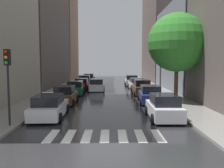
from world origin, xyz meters
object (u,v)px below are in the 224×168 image
at_px(parked_car_left_fourth, 82,84).
at_px(parked_car_left_sixth, 89,78).
at_px(parked_car_right_nearest, 164,108).
at_px(street_tree_right, 177,43).
at_px(parked_car_right_fourth, 137,84).
at_px(parked_car_right_fifth, 132,81).
at_px(parked_car_right_third, 141,88).
at_px(parked_car_left_second, 65,95).
at_px(parked_car_left_third, 76,88).
at_px(parked_car_left_nearest, 49,107).
at_px(traffic_light_left_corner, 8,70).
at_px(parked_car_left_fifth, 85,81).
at_px(car_midroad, 97,85).
at_px(parked_car_right_second, 150,95).
at_px(lamp_post_right, 161,59).

distance_m(parked_car_left_fourth, parked_car_left_sixth, 11.17).
relative_size(parked_car_right_nearest, street_tree_right, 0.50).
xyz_separation_m(parked_car_right_fourth, parked_car_right_fifth, (-0.23, 5.34, 0.06)).
height_order(parked_car_right_third, parked_car_right_fifth, parked_car_right_third).
xyz_separation_m(parked_car_left_second, parked_car_left_third, (-0.03, 6.54, -0.02)).
bearing_deg(parked_car_right_nearest, parked_car_left_second, 52.55).
bearing_deg(parked_car_right_third, parked_car_left_second, 126.38).
relative_size(parked_car_left_nearest, parked_car_left_fourth, 0.99).
bearing_deg(parked_car_left_nearest, traffic_light_left_corner, 145.32).
distance_m(parked_car_left_nearest, parked_car_left_sixth, 28.88).
bearing_deg(parked_car_left_fourth, parked_car_right_nearest, -157.81).
distance_m(parked_car_left_second, parked_car_left_fifth, 17.51).
relative_size(parked_car_left_nearest, street_tree_right, 0.57).
relative_size(parked_car_right_nearest, parked_car_right_fourth, 0.85).
xyz_separation_m(parked_car_left_fifth, parked_car_right_fourth, (7.87, -5.68, -0.05)).
relative_size(car_midroad, traffic_light_left_corner, 1.03).
height_order(parked_car_left_fourth, car_midroad, car_midroad).
bearing_deg(parked_car_left_second, parked_car_left_nearest, 179.36).
relative_size(parked_car_left_fourth, parked_car_right_fourth, 0.96).
xyz_separation_m(parked_car_right_second, parked_car_right_fourth, (0.02, 11.39, -0.01)).
bearing_deg(lamp_post_right, car_midroad, 138.48).
height_order(parked_car_left_fourth, street_tree_right, street_tree_right).
xyz_separation_m(parked_car_right_fifth, car_midroad, (-5.27, -7.21, -0.05)).
distance_m(parked_car_left_fifth, parked_car_left_sixth, 5.92).
distance_m(parked_car_left_fifth, parked_car_right_third, 13.90).
xyz_separation_m(parked_car_left_third, parked_car_left_fifth, (-0.08, 10.97, 0.06)).
xyz_separation_m(parked_car_left_third, parked_car_left_fourth, (0.04, 5.71, -0.01)).
bearing_deg(parked_car_left_nearest, car_midroad, -10.26).
height_order(parked_car_left_second, parked_car_left_fifth, parked_car_left_fifth).
height_order(parked_car_left_second, parked_car_left_sixth, parked_car_left_sixth).
distance_m(parked_car_left_second, parked_car_right_third, 9.76).
distance_m(parked_car_left_third, car_midroad, 4.11).
distance_m(parked_car_left_nearest, parked_car_left_second, 5.46).
xyz_separation_m(parked_car_right_nearest, parked_car_right_fourth, (0.17, 17.78, -0.02)).
height_order(parked_car_left_fifth, parked_car_right_third, parked_car_right_third).
bearing_deg(parked_car_left_sixth, parked_car_left_third, -179.39).
height_order(car_midroad, traffic_light_left_corner, traffic_light_left_corner).
bearing_deg(parked_car_left_fifth, traffic_light_left_corner, 176.11).
bearing_deg(parked_car_right_nearest, street_tree_right, -20.91).
bearing_deg(parked_car_left_second, parked_car_right_fifth, -24.06).
relative_size(parked_car_right_nearest, parked_car_right_third, 1.01).
bearing_deg(parked_car_left_sixth, parked_car_right_second, -160.63).
bearing_deg(parked_car_left_third, parked_car_right_fifth, -37.80).
height_order(parked_car_right_nearest, parked_car_right_second, parked_car_right_nearest).
relative_size(parked_car_right_nearest, car_midroad, 0.92).
relative_size(parked_car_right_second, traffic_light_left_corner, 1.06).
height_order(parked_car_left_second, parked_car_right_third, parked_car_right_third).
bearing_deg(parked_car_right_fifth, traffic_light_left_corner, 161.08).
distance_m(parked_car_left_fifth, parked_car_right_nearest, 24.69).
distance_m(parked_car_left_second, traffic_light_left_corner, 8.52).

